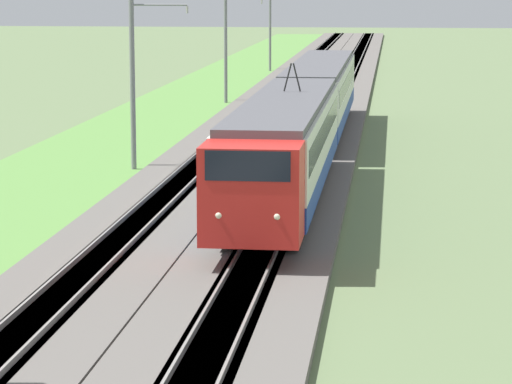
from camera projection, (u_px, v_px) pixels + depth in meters
The scene contains 9 objects.
ballast_main at pixel (237, 132), 64.98m from camera, with size 240.00×4.40×0.30m.
ballast_adjacent at pixel (320, 133), 64.48m from camera, with size 240.00×4.40×0.30m.
track_main at pixel (237, 132), 64.98m from camera, with size 240.00×1.57×0.45m.
track_adjacent at pixel (320, 133), 64.48m from camera, with size 240.00×1.57×0.45m.
grass_verge at pixel (139, 132), 65.59m from camera, with size 240.00×8.01×0.12m.
passenger_train at pixel (305, 114), 53.34m from camera, with size 42.18×2.91×5.07m.
catenary_mast_mid at pixel (134, 75), 51.65m from camera, with size 0.22×2.56×8.05m.
catenary_mast_far at pixel (227, 43), 80.02m from camera, with size 0.22×2.56×7.89m.
catenary_mast_distant at pixel (271, 26), 108.38m from camera, with size 0.22×2.56×7.96m.
Camera 1 is at (-14.04, -8.29, 8.18)m, focal length 85.00 mm.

